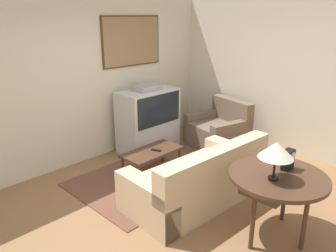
{
  "coord_description": "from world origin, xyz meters",
  "views": [
    {
      "loc": [
        -2.89,
        -2.55,
        2.39
      ],
      "look_at": [
        0.58,
        0.81,
        0.75
      ],
      "focal_mm": 35.0,
      "sensor_mm": 36.0,
      "label": 1
    }
  ],
  "objects_px": {
    "tv": "(148,119)",
    "armchair": "(218,131)",
    "couch": "(198,181)",
    "console_table": "(278,181)",
    "coffee_table": "(152,153)",
    "table_lamp": "(276,150)",
    "mantel_clock": "(288,160)"
  },
  "relations": [
    {
      "from": "armchair",
      "to": "mantel_clock",
      "type": "xyz_separation_m",
      "value": [
        -1.59,
        -2.05,
        0.59
      ]
    },
    {
      "from": "coffee_table",
      "to": "console_table",
      "type": "height_order",
      "value": "console_table"
    },
    {
      "from": "console_table",
      "to": "mantel_clock",
      "type": "distance_m",
      "value": 0.27
    },
    {
      "from": "armchair",
      "to": "table_lamp",
      "type": "height_order",
      "value": "table_lamp"
    },
    {
      "from": "console_table",
      "to": "table_lamp",
      "type": "distance_m",
      "value": 0.42
    },
    {
      "from": "tv",
      "to": "coffee_table",
      "type": "distance_m",
      "value": 1.06
    },
    {
      "from": "tv",
      "to": "console_table",
      "type": "xyz_separation_m",
      "value": [
        -0.77,
        -2.9,
        0.12
      ]
    },
    {
      "from": "coffee_table",
      "to": "tv",
      "type": "bearing_deg",
      "value": 50.3
    },
    {
      "from": "armchair",
      "to": "table_lamp",
      "type": "relative_size",
      "value": 2.81
    },
    {
      "from": "armchair",
      "to": "coffee_table",
      "type": "xyz_separation_m",
      "value": [
        -1.68,
        0.06,
        0.05
      ]
    },
    {
      "from": "console_table",
      "to": "mantel_clock",
      "type": "height_order",
      "value": "mantel_clock"
    },
    {
      "from": "armchair",
      "to": "table_lamp",
      "type": "xyz_separation_m",
      "value": [
        -1.91,
        -2.05,
        0.79
      ]
    },
    {
      "from": "table_lamp",
      "to": "armchair",
      "type": "bearing_deg",
      "value": 46.94
    },
    {
      "from": "tv",
      "to": "armchair",
      "type": "bearing_deg",
      "value": -40.11
    },
    {
      "from": "console_table",
      "to": "table_lamp",
      "type": "bearing_deg",
      "value": -179.63
    },
    {
      "from": "couch",
      "to": "table_lamp",
      "type": "relative_size",
      "value": 4.75
    },
    {
      "from": "armchair",
      "to": "console_table",
      "type": "bearing_deg",
      "value": -26.52
    },
    {
      "from": "console_table",
      "to": "armchair",
      "type": "bearing_deg",
      "value": 48.96
    },
    {
      "from": "tv",
      "to": "console_table",
      "type": "height_order",
      "value": "tv"
    },
    {
      "from": "couch",
      "to": "table_lamp",
      "type": "xyz_separation_m",
      "value": [
        -0.12,
        -1.08,
        0.8
      ]
    },
    {
      "from": "coffee_table",
      "to": "table_lamp",
      "type": "height_order",
      "value": "table_lamp"
    },
    {
      "from": "mantel_clock",
      "to": "table_lamp",
      "type": "bearing_deg",
      "value": 179.77
    },
    {
      "from": "tv",
      "to": "table_lamp",
      "type": "distance_m",
      "value": 3.08
    },
    {
      "from": "tv",
      "to": "table_lamp",
      "type": "xyz_separation_m",
      "value": [
        -0.9,
        -2.9,
        0.52
      ]
    },
    {
      "from": "tv",
      "to": "coffee_table",
      "type": "height_order",
      "value": "tv"
    },
    {
      "from": "tv",
      "to": "couch",
      "type": "relative_size",
      "value": 0.62
    },
    {
      "from": "couch",
      "to": "console_table",
      "type": "xyz_separation_m",
      "value": [
        0.02,
        -1.08,
        0.4
      ]
    },
    {
      "from": "armchair",
      "to": "mantel_clock",
      "type": "relative_size",
      "value": 4.99
    },
    {
      "from": "tv",
      "to": "couch",
      "type": "bearing_deg",
      "value": -113.23
    },
    {
      "from": "tv",
      "to": "coffee_table",
      "type": "bearing_deg",
      "value": -129.7
    },
    {
      "from": "armchair",
      "to": "table_lamp",
      "type": "distance_m",
      "value": 2.91
    },
    {
      "from": "couch",
      "to": "tv",
      "type": "bearing_deg",
      "value": -109.45
    }
  ]
}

